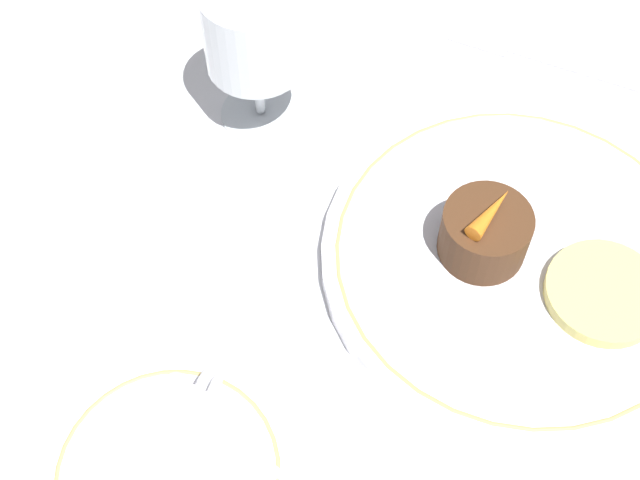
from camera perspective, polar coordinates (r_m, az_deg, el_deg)
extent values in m
plane|color=white|center=(0.65, 10.04, -1.21)|extent=(3.00, 3.00, 0.00)
cylinder|color=white|center=(0.64, 12.57, -1.25)|extent=(0.28, 0.28, 0.01)
torus|color=tan|center=(0.64, 12.66, -0.99)|extent=(0.26, 0.26, 0.00)
cylinder|color=white|center=(0.57, -9.65, -14.68)|extent=(0.15, 0.15, 0.01)
torus|color=tan|center=(0.57, -9.71, -14.55)|extent=(0.14, 0.14, 0.00)
cylinder|color=white|center=(0.54, -9.97, -13.91)|extent=(0.09, 0.09, 0.05)
cylinder|color=#9E7A4C|center=(0.54, -10.02, -13.80)|extent=(0.07, 0.07, 0.04)
torus|color=white|center=(0.55, -7.22, -9.36)|extent=(0.04, 0.01, 0.04)
cube|color=silver|center=(0.57, -5.35, -12.42)|extent=(0.03, 0.08, 0.00)
ellipsoid|color=silver|center=(0.59, -8.98, -9.17)|extent=(0.02, 0.03, 0.00)
cylinder|color=silver|center=(0.72, -3.81, 8.19)|extent=(0.06, 0.06, 0.01)
cylinder|color=silver|center=(0.70, -3.95, 9.76)|extent=(0.01, 0.01, 0.05)
cylinder|color=silver|center=(0.65, -4.26, 13.32)|extent=(0.07, 0.07, 0.07)
cylinder|color=#470A14|center=(0.66, -4.19, 12.51)|extent=(0.06, 0.06, 0.04)
cube|color=silver|center=(0.78, 17.09, 10.15)|extent=(0.01, 0.14, 0.01)
cube|color=silver|center=(0.78, 10.24, 12.56)|extent=(0.02, 0.05, 0.01)
cylinder|color=#4C2D19|center=(0.62, 10.57, 0.21)|extent=(0.06, 0.06, 0.04)
cone|color=orange|center=(0.60, 10.95, 1.56)|extent=(0.05, 0.02, 0.01)
cylinder|color=#EFE075|center=(0.63, 17.61, -3.56)|extent=(0.08, 0.08, 0.01)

